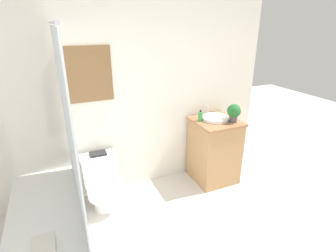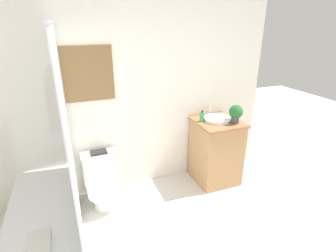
{
  "view_description": "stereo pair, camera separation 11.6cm",
  "coord_description": "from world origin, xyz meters",
  "px_view_note": "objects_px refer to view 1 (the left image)",
  "views": [
    {
      "loc": [
        -0.77,
        -0.6,
        1.97
      ],
      "look_at": [
        0.3,
        1.8,
        0.93
      ],
      "focal_mm": 28.0,
      "sensor_mm": 36.0,
      "label": 1
    },
    {
      "loc": [
        -0.66,
        -0.64,
        1.97
      ],
      "look_at": [
        0.3,
        1.8,
        0.93
      ],
      "focal_mm": 28.0,
      "sensor_mm": 36.0,
      "label": 2
    }
  ],
  "objects_px": {
    "toilet": "(103,183)",
    "soap_bottle": "(200,116)",
    "potted_plant": "(234,112)",
    "sink": "(215,118)",
    "book_on_tank": "(98,154)"
  },
  "relations": [
    {
      "from": "sink",
      "to": "soap_bottle",
      "type": "xyz_separation_m",
      "value": [
        -0.19,
        0.04,
        0.04
      ]
    },
    {
      "from": "toilet",
      "to": "book_on_tank",
      "type": "bearing_deg",
      "value": 90.0
    },
    {
      "from": "soap_bottle",
      "to": "sink",
      "type": "bearing_deg",
      "value": -11.56
    },
    {
      "from": "toilet",
      "to": "potted_plant",
      "type": "bearing_deg",
      "value": -5.76
    },
    {
      "from": "soap_bottle",
      "to": "book_on_tank",
      "type": "bearing_deg",
      "value": 175.5
    },
    {
      "from": "sink",
      "to": "toilet",
      "type": "bearing_deg",
      "value": 179.81
    },
    {
      "from": "soap_bottle",
      "to": "potted_plant",
      "type": "distance_m",
      "value": 0.4
    },
    {
      "from": "toilet",
      "to": "soap_bottle",
      "type": "xyz_separation_m",
      "value": [
        1.25,
        0.03,
        0.6
      ]
    },
    {
      "from": "sink",
      "to": "book_on_tank",
      "type": "distance_m",
      "value": 1.47
    },
    {
      "from": "toilet",
      "to": "sink",
      "type": "distance_m",
      "value": 1.55
    },
    {
      "from": "soap_bottle",
      "to": "book_on_tank",
      "type": "height_order",
      "value": "soap_bottle"
    },
    {
      "from": "soap_bottle",
      "to": "book_on_tank",
      "type": "relative_size",
      "value": 0.77
    },
    {
      "from": "toilet",
      "to": "soap_bottle",
      "type": "bearing_deg",
      "value": 1.57
    },
    {
      "from": "book_on_tank",
      "to": "soap_bottle",
      "type": "bearing_deg",
      "value": -4.5
    },
    {
      "from": "sink",
      "to": "book_on_tank",
      "type": "relative_size",
      "value": 2.04
    }
  ]
}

